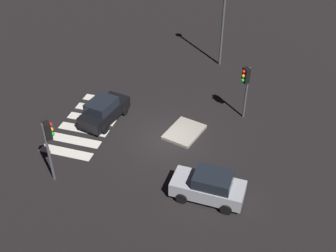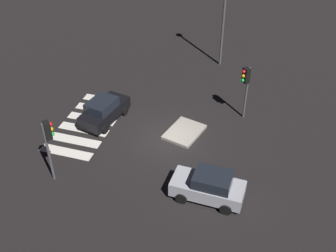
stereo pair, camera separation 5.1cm
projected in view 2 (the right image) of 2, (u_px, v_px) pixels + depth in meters
ground_plane at (168, 139)px, 24.97m from camera, size 80.00×80.00×0.00m
traffic_island at (184, 132)px, 25.39m from camera, size 2.87×2.42×0.18m
car_black at (104, 110)px, 26.04m from camera, size 3.86×2.26×1.60m
car_silver at (209, 186)px, 20.69m from camera, size 1.86×3.77×1.62m
traffic_light_west at (246, 81)px, 25.15m from camera, size 0.54×0.53×3.61m
traffic_light_east at (48, 137)px, 20.62m from camera, size 0.54×0.54×3.70m
crosswalk_near at (88, 124)px, 26.20m from camera, size 6.45×3.20×0.02m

